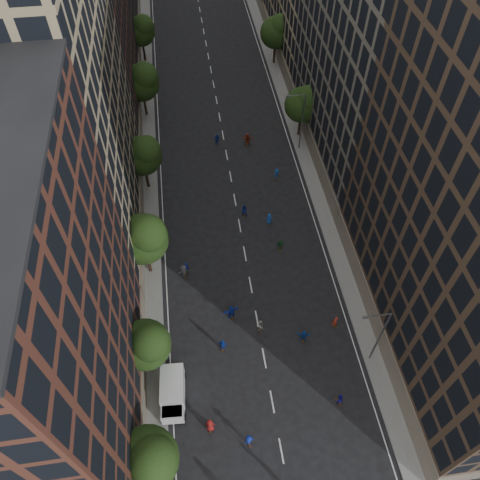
{
  "coord_description": "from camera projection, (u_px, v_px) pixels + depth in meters",
  "views": [
    {
      "loc": [
        -5.3,
        -6.41,
        44.65
      ],
      "look_at": [
        -0.51,
        27.57,
        2.0
      ],
      "focal_mm": 35.0,
      "sensor_mm": 36.0,
      "label": 1
    }
  ],
  "objects": [
    {
      "name": "skater_12",
      "position": [
        269.0,
        219.0,
        58.44
      ],
      "size": [
        0.8,
        0.56,
        1.55
      ],
      "primitive_type": "imported",
      "rotation": [
        0.0,
        0.0,
        3.05
      ],
      "color": "#1546B0",
      "rests_on": "ground"
    },
    {
      "name": "skater_15",
      "position": [
        276.0,
        174.0,
        63.58
      ],
      "size": [
        1.13,
        0.91,
        1.52
      ],
      "primitive_type": "imported",
      "rotation": [
        0.0,
        0.0,
        3.56
      ],
      "color": "navy",
      "rests_on": "ground"
    },
    {
      "name": "ground",
      "position": [
        231.0,
        179.0,
        64.06
      ],
      "size": [
        240.0,
        240.0,
        0.0
      ],
      "primitive_type": "plane",
      "color": "black",
      "rests_on": "ground"
    },
    {
      "name": "sidewalk_right",
      "position": [
        304.0,
        136.0,
        69.71
      ],
      "size": [
        4.0,
        105.0,
        0.15
      ],
      "primitive_type": "cube",
      "color": "slate",
      "rests_on": "ground"
    },
    {
      "name": "tree_left_3",
      "position": [
        143.0,
        154.0,
        58.48
      ],
      "size": [
        5.0,
        5.0,
        8.58
      ],
      "color": "black",
      "rests_on": "ground"
    },
    {
      "name": "bldg_left_c",
      "position": [
        72.0,
        24.0,
        62.67
      ],
      "size": [
        14.0,
        20.0,
        28.0
      ],
      "primitive_type": "cube",
      "color": "#4E281E",
      "rests_on": "ground"
    },
    {
      "name": "skater_9",
      "position": [
        184.0,
        271.0,
        53.19
      ],
      "size": [
        1.35,
        0.92,
        1.93
      ],
      "primitive_type": "imported",
      "rotation": [
        0.0,
        0.0,
        3.31
      ],
      "color": "#3D3E42",
      "rests_on": "ground"
    },
    {
      "name": "tree_left_4",
      "position": [
        142.0,
        81.0,
        68.18
      ],
      "size": [
        5.4,
        5.4,
        9.08
      ],
      "color": "black",
      "rests_on": "ground"
    },
    {
      "name": "skater_13",
      "position": [
        186.0,
        267.0,
        53.81
      ],
      "size": [
        0.63,
        0.49,
        1.52
      ],
      "primitive_type": "imported",
      "rotation": [
        0.0,
        0.0,
        2.89
      ],
      "color": "#121D95",
      "rests_on": "ground"
    },
    {
      "name": "skater_6",
      "position": [
        210.0,
        425.0,
        42.49
      ],
      "size": [
        1.03,
        0.75,
        1.95
      ],
      "primitive_type": "imported",
      "rotation": [
        0.0,
        0.0,
        2.99
      ],
      "color": "maroon",
      "rests_on": "ground"
    },
    {
      "name": "tree_right_b",
      "position": [
        277.0,
        31.0,
        77.7
      ],
      "size": [
        5.2,
        5.2,
        8.83
      ],
      "color": "black",
      "rests_on": "ground"
    },
    {
      "name": "skater_10",
      "position": [
        280.0,
        245.0,
        55.74
      ],
      "size": [
        1.0,
        0.47,
        1.67
      ],
      "primitive_type": "imported",
      "rotation": [
        0.0,
        0.0,
        3.08
      ],
      "color": "#1A5726",
      "rests_on": "ground"
    },
    {
      "name": "sidewalk_left",
      "position": [
        142.0,
        151.0,
        67.61
      ],
      "size": [
        4.0,
        105.0,
        0.15
      ],
      "primitive_type": "cube",
      "color": "slate",
      "rests_on": "ground"
    },
    {
      "name": "skater_3",
      "position": [
        249.0,
        441.0,
        41.85
      ],
      "size": [
        1.09,
        0.77,
        1.54
      ],
      "primitive_type": "imported",
      "rotation": [
        0.0,
        0.0,
        3.36
      ],
      "color": "#13279B",
      "rests_on": "ground"
    },
    {
      "name": "skater_2",
      "position": [
        339.0,
        399.0,
        44.22
      ],
      "size": [
        0.87,
        0.77,
        1.51
      ],
      "primitive_type": "imported",
      "rotation": [
        0.0,
        0.0,
        3.45
      ],
      "color": "#1D14A8",
      "rests_on": "ground"
    },
    {
      "name": "skater_14",
      "position": [
        244.0,
        210.0,
        59.24
      ],
      "size": [
        0.92,
        0.77,
        1.7
      ],
      "primitive_type": "imported",
      "rotation": [
        0.0,
        0.0,
        2.97
      ],
      "color": "navy",
      "rests_on": "ground"
    },
    {
      "name": "cargo_van",
      "position": [
        173.0,
        393.0,
        43.97
      ],
      "size": [
        2.61,
        5.06,
        2.63
      ],
      "rotation": [
        0.0,
        0.0,
        -0.06
      ],
      "color": "white",
      "rests_on": "ground"
    },
    {
      "name": "skater_7",
      "position": [
        335.0,
        322.0,
        49.29
      ],
      "size": [
        0.72,
        0.61,
        1.69
      ],
      "primitive_type": "imported",
      "rotation": [
        0.0,
        0.0,
        3.55
      ],
      "color": "#A62B1B",
      "rests_on": "ground"
    },
    {
      "name": "bldg_left_a",
      "position": [
        12.0,
        335.0,
        32.71
      ],
      "size": [
        14.0,
        22.0,
        30.0
      ],
      "primitive_type": "cube",
      "color": "#4E281E",
      "rests_on": "ground"
    },
    {
      "name": "bldg_left_b",
      "position": [
        44.0,
        107.0,
        46.05
      ],
      "size": [
        14.0,
        26.0,
        34.0
      ],
      "primitive_type": "cube",
      "color": "#978563",
      "rests_on": "ground"
    },
    {
      "name": "streetlamp_far",
      "position": [
        301.0,
        119.0,
        64.05
      ],
      "size": [
        2.64,
        0.22,
        9.06
      ],
      "color": "#595B60",
      "rests_on": "ground"
    },
    {
      "name": "skater_11",
      "position": [
        231.0,
        312.0,
        49.92
      ],
      "size": [
        1.83,
        0.97,
        1.88
      ],
      "primitive_type": "imported",
      "rotation": [
        0.0,
        0.0,
        3.39
      ],
      "color": "#132BA1",
      "rests_on": "ground"
    },
    {
      "name": "skater_17",
      "position": [
        247.0,
        139.0,
        67.89
      ],
      "size": [
        1.77,
        0.75,
        1.85
      ],
      "primitive_type": "imported",
      "rotation": [
        0.0,
        0.0,
        3.02
      ],
      "color": "#AA371C",
      "rests_on": "ground"
    },
    {
      "name": "streetlamp_near",
      "position": [
        379.0,
        335.0,
        43.56
      ],
      "size": [
        2.64,
        0.22,
        9.06
      ],
      "color": "#595B60",
      "rests_on": "ground"
    },
    {
      "name": "tree_left_5",
      "position": [
        141.0,
        30.0,
        78.45
      ],
      "size": [
        4.8,
        4.8,
        8.33
      ],
      "color": "black",
      "rests_on": "ground"
    },
    {
      "name": "tree_left_1",
      "position": [
        147.0,
        344.0,
        42.55
      ],
      "size": [
        4.8,
        4.8,
        8.21
      ],
      "color": "black",
      "rests_on": "ground"
    },
    {
      "name": "skater_4",
      "position": [
        223.0,
        345.0,
        47.59
      ],
      "size": [
        1.1,
        0.77,
        1.73
      ],
      "primitive_type": "imported",
      "rotation": [
        0.0,
        0.0,
        2.76
      ],
      "color": "#1438A8",
      "rests_on": "ground"
    },
    {
      "name": "tree_right_a",
      "position": [
        304.0,
        103.0,
        65.55
      ],
      "size": [
        5.0,
        5.0,
        8.39
      ],
      "color": "black",
      "rests_on": "ground"
    },
    {
      "name": "skater_16",
      "position": [
        217.0,
        140.0,
        67.87
      ],
      "size": [
        1.1,
        0.53,
        1.82
      ],
      "primitive_type": "imported",
      "rotation": [
        0.0,
        0.0,
        3.06
      ],
      "color": "#1330A1",
      "rests_on": "ground"
    },
    {
      "name": "skater_5",
      "position": [
        304.0,
        336.0,
        48.3
      ],
      "size": [
        1.57,
        0.81,
        1.62
      ],
      "primitive_type": "imported",
      "rotation": [
        0.0,
        0.0,
        2.91
      ],
      "color": "#133F9E",
      "rests_on": "ground"
    },
    {
      "name": "bldg_right_b",
      "position": [
        384.0,
        39.0,
        55.35
      ],
      "size": [
        14.0,
        28.0,
        33.0
      ],
      "primitive_type": "cube",
      "color": "#5D574D",
      "rests_on": "ground"
    },
    {
      "name": "tree_left_2",
      "position": [
        144.0,
        238.0,
        49.36
      ],
      "size": [
        5.6,
        5.6,
        9.45
      ],
      "color": "black",
      "rests_on": "ground"
    },
    {
      "name": "tree_left_0",
      "position": [
        148.0,
        460.0,
        36.02
      ],
      "size": [
        5.2,
        5.2,
        8.83
      ],
      "color": "black",
      "rests_on": "ground"
    },
    {
      "name": "skater_8",
      "position": [
        260.0,
        326.0,
        49.0
      ],
      "size": [
        0.89,
        0.74,
        1.68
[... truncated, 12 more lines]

